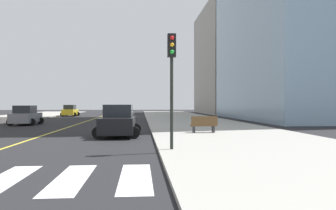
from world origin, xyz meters
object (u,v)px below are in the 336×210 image
Objects in this scene: car_gray_third at (26,116)px; traffic_light_near_corner at (172,68)px; car_black_nearest at (118,122)px; park_bench at (204,125)px; car_yellow_fourth at (70,111)px; car_silver_second at (116,110)px.

traffic_light_near_corner is (12.69, -20.00, 2.73)m from car_gray_third.
park_bench is (5.69, 0.63, -0.27)m from car_black_nearest.
car_gray_third is 1.01× the size of car_yellow_fourth.
car_silver_second is at bearing -83.23° from traffic_light_near_corner.
traffic_light_near_corner reaches higher than car_black_nearest.
car_gray_third is (-6.73, -30.20, 0.07)m from car_silver_second.
car_gray_third is at bearing 49.77° from park_bench.
car_silver_second is 43.08m from park_bench.
car_yellow_fourth is at bearing -73.08° from traffic_light_near_corner.
car_silver_second is at bearing 77.93° from car_gray_third.
car_gray_third is 0.87× the size of traffic_light_near_corner.
traffic_light_near_corner is at bearing -71.72° from car_yellow_fourth.
car_yellow_fourth is (-0.37, 22.94, -0.01)m from car_gray_third.
park_bench is at bearing -64.02° from car_yellow_fourth.
car_yellow_fourth reaches higher than car_silver_second.
car_black_nearest is 5.73m from park_bench.
car_black_nearest is 42.91m from car_silver_second.
traffic_light_near_corner is (2.77, -7.41, 2.67)m from car_black_nearest.
car_black_nearest reaches higher than park_bench.
park_bench is at bearing -172.27° from car_black_nearest.
car_black_nearest is at bearing 94.71° from car_silver_second.
car_gray_third reaches higher than park_bench.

